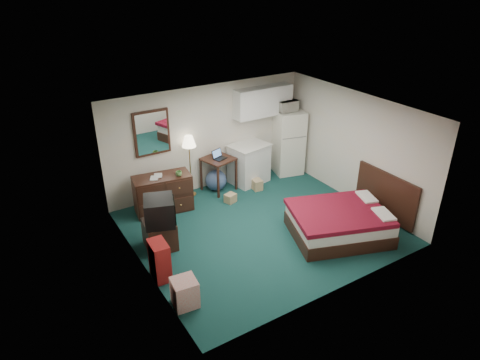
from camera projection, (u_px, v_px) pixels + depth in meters
floor at (260, 227)px, 8.88m from camera, size 5.00×4.50×0.01m
ceiling at (263, 111)px, 7.75m from camera, size 5.00×4.50×0.01m
walls at (261, 173)px, 8.32m from camera, size 5.01×4.51×2.50m
mirror at (152, 133)px, 9.19m from camera, size 0.80×0.06×1.00m
upper_cabinets at (263, 101)px, 10.26m from camera, size 1.50×0.35×0.70m
headboard at (386, 195)px, 8.98m from camera, size 0.06×1.56×1.00m
dresser at (163, 193)px, 9.33m from camera, size 1.29×0.73×0.84m
floor_lamp at (190, 166)px, 9.83m from camera, size 0.37×0.37×1.48m
desk at (219, 174)px, 10.21m from camera, size 0.79×0.79×0.83m
exercise_ball at (216, 180)px, 10.27m from camera, size 0.54×0.54×0.51m
kitchen_counter at (249, 164)px, 10.56m from camera, size 0.98×0.81×0.96m
fridge at (288, 142)px, 10.94m from camera, size 0.82×0.82×1.65m
bed at (339, 223)px, 8.49m from camera, size 2.20×1.95×0.58m
tv_stand at (160, 234)px, 8.16m from camera, size 0.61×0.65×0.55m
suitcase at (160, 260)px, 7.31m from camera, size 0.30×0.46×0.72m
retail_box at (185, 293)px, 6.76m from camera, size 0.42×0.42×0.48m
file_bin at (171, 203)px, 9.54m from camera, size 0.39×0.30×0.26m
cardboard_box_a at (230, 198)px, 9.79m from camera, size 0.29×0.27×0.20m
cardboard_box_b at (257, 185)px, 10.34m from camera, size 0.24×0.28×0.25m
laptop at (220, 155)px, 9.94m from camera, size 0.36×0.33×0.20m
crt_tv at (159, 211)px, 7.90m from camera, size 0.73×0.75×0.51m
microwave at (287, 105)px, 10.46m from camera, size 0.50×0.28×0.34m
book_a at (150, 174)px, 8.98m from camera, size 0.16×0.09×0.23m
book_b at (153, 172)px, 9.08m from camera, size 0.17×0.09×0.23m
mug at (179, 173)px, 9.12m from camera, size 0.14×0.11×0.14m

